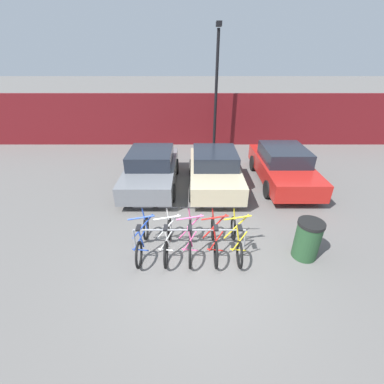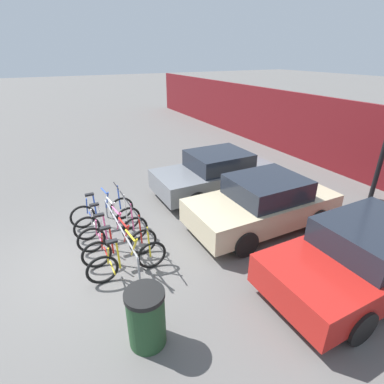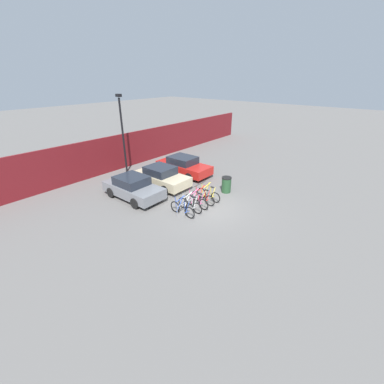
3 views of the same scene
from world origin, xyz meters
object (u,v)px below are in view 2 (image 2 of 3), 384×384
object	(u,v)px
bicycle_yellow	(128,260)
car_red	(367,256)
trash_bin	(146,317)
car_beige	(263,203)
bicycle_white	(108,222)
bicycle_pink	(114,233)
bicycle_red	(121,246)
car_grey	(216,173)
bike_rack	(119,227)
bicycle_blue	(103,211)

from	to	relation	value
bicycle_yellow	car_red	size ratio (longest dim) A/B	0.40
bicycle_yellow	trash_bin	xyz separation A→B (m)	(1.71, -0.19, 0.14)
car_beige	trash_bin	xyz separation A→B (m)	(1.99, -3.94, -0.17)
car_beige	trash_bin	world-z (taller)	car_beige
bicycle_white	bicycle_yellow	bearing A→B (deg)	-3.11
bicycle_pink	bicycle_yellow	size ratio (longest dim) A/B	1.00
car_beige	car_red	xyz separation A→B (m)	(2.69, 0.35, 0.00)
bicycle_red	car_grey	world-z (taller)	car_grey
bike_rack	bicycle_pink	size ratio (longest dim) A/B	1.72
bike_rack	car_beige	world-z (taller)	car_beige
bicycle_white	car_grey	world-z (taller)	car_grey
bicycle_yellow	car_beige	xyz separation A→B (m)	(-0.28, 3.75, 0.31)
bicycle_blue	bicycle_yellow	distance (m)	2.39
bicycle_blue	car_red	world-z (taller)	car_red
car_grey	car_red	size ratio (longest dim) A/B	0.93
car_red	bicycle_red	bearing A→B (deg)	-125.97
bicycle_white	bicycle_yellow	size ratio (longest dim) A/B	1.00
trash_bin	car_beige	bearing A→B (deg)	116.76
bicycle_blue	bicycle_white	xyz separation A→B (m)	(0.64, 0.00, 0.00)
bicycle_red	bicycle_white	bearing A→B (deg)	-179.85
bicycle_red	car_beige	world-z (taller)	car_beige
bike_rack	bicycle_pink	distance (m)	0.18
bicycle_yellow	trash_bin	size ratio (longest dim) A/B	1.66
car_red	trash_bin	distance (m)	4.35
car_red	bicycle_blue	bearing A→B (deg)	-139.54
bicycle_white	car_red	xyz separation A→B (m)	(4.16, 4.10, 0.31)
car_red	bicycle_yellow	bearing A→B (deg)	-120.49
bicycle_white	bicycle_red	bearing A→B (deg)	-3.11
bicycle_white	bicycle_red	distance (m)	1.19
bicycle_pink	car_grey	world-z (taller)	car_grey
bicycle_yellow	car_grey	bearing A→B (deg)	126.91
car_grey	bicycle_red	bearing A→B (deg)	-60.80
bicycle_white	bicycle_yellow	world-z (taller)	same
bicycle_pink	car_beige	bearing A→B (deg)	74.99
bicycle_red	car_red	size ratio (longest dim) A/B	0.40
bicycle_white	car_red	distance (m)	5.85
car_grey	car_beige	distance (m)	2.39
bicycle_pink	car_red	bearing A→B (deg)	47.26
car_red	trash_bin	xyz separation A→B (m)	(-0.71, -4.29, -0.17)
bicycle_white	bicycle_yellow	distance (m)	1.75
bicycle_pink	trash_bin	xyz separation A→B (m)	(2.88, -0.19, 0.14)
bike_rack	car_red	bearing A→B (deg)	47.58
bike_rack	bicycle_white	distance (m)	0.58
trash_bin	car_red	bearing A→B (deg)	80.65
bicycle_white	bicycle_red	world-z (taller)	same
bike_rack	bicycle_red	distance (m)	0.66
bicycle_blue	car_beige	xyz separation A→B (m)	(2.11, 3.75, 0.31)
bicycle_blue	bicycle_white	bearing A→B (deg)	-2.98
bike_rack	bicycle_red	size ratio (longest dim) A/B	1.72
bicycle_blue	bicycle_pink	bearing A→B (deg)	-2.98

